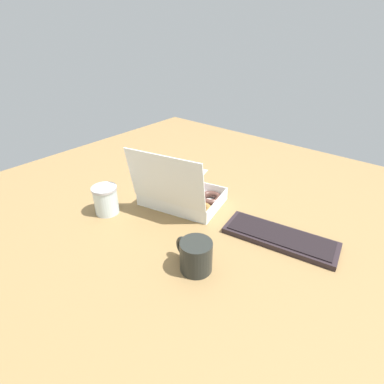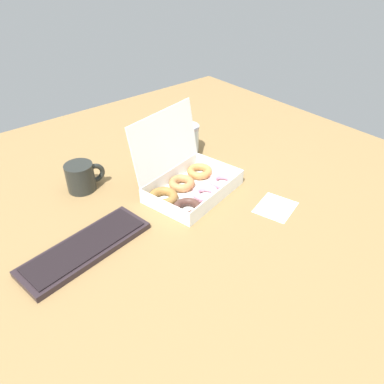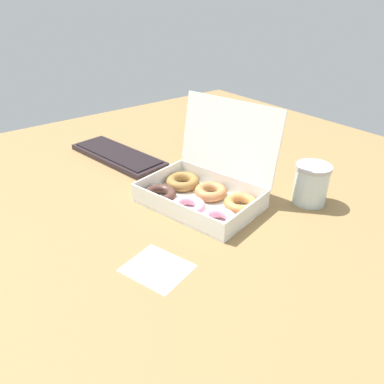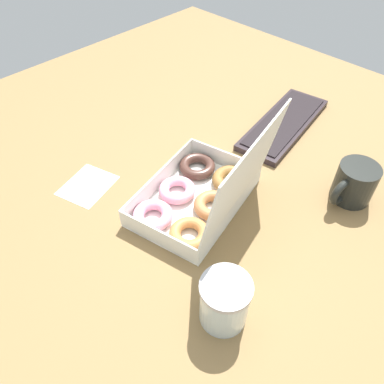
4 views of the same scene
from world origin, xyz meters
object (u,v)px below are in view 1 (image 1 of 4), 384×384
coffee_mug (195,255)px  glass_jar (106,200)px  donut_box (181,197)px  keyboard (280,237)px

coffee_mug → glass_jar: 44.90cm
donut_box → keyboard: size_ratio=0.91×
keyboard → coffee_mug: (13.50, 28.39, 3.90)cm
donut_box → coffee_mug: bearing=137.8°
keyboard → donut_box: bearing=5.5°
donut_box → glass_jar: bearing=51.8°
coffee_mug → glass_jar: bearing=-2.3°
keyboard → coffee_mug: coffee_mug is taller
keyboard → glass_jar: glass_jar is taller
donut_box → glass_jar: donut_box is taller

